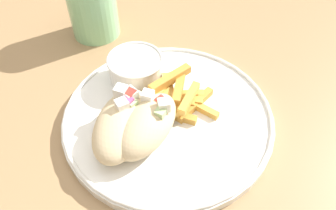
% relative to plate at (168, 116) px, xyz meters
% --- Properties ---
extents(table, '(1.26, 1.26, 0.72)m').
position_rel_plate_xyz_m(table, '(0.03, 0.02, -0.08)').
color(table, '#9E7A51').
rests_on(table, ground_plane).
extents(plate, '(0.30, 0.30, 0.02)m').
position_rel_plate_xyz_m(plate, '(0.00, 0.00, 0.00)').
color(plate, white).
rests_on(plate, table).
extents(pita_sandwich_near, '(0.12, 0.08, 0.06)m').
position_rel_plate_xyz_m(pita_sandwich_near, '(-0.05, -0.00, 0.03)').
color(pita_sandwich_near, beige).
rests_on(pita_sandwich_near, plate).
extents(pita_sandwich_far, '(0.14, 0.11, 0.06)m').
position_rel_plate_xyz_m(pita_sandwich_far, '(-0.06, 0.03, 0.03)').
color(pita_sandwich_far, beige).
rests_on(pita_sandwich_far, plate).
extents(fries_pile, '(0.10, 0.12, 0.04)m').
position_rel_plate_xyz_m(fries_pile, '(0.02, 0.01, 0.02)').
color(fries_pile, gold).
rests_on(fries_pile, plate).
extents(sauce_ramekin, '(0.09, 0.09, 0.04)m').
position_rel_plate_xyz_m(sauce_ramekin, '(0.03, 0.08, 0.03)').
color(sauce_ramekin, white).
rests_on(sauce_ramekin, plate).
extents(water_glass, '(0.09, 0.09, 0.12)m').
position_rel_plate_xyz_m(water_glass, '(0.09, 0.24, 0.05)').
color(water_glass, '#8CCC93').
rests_on(water_glass, table).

